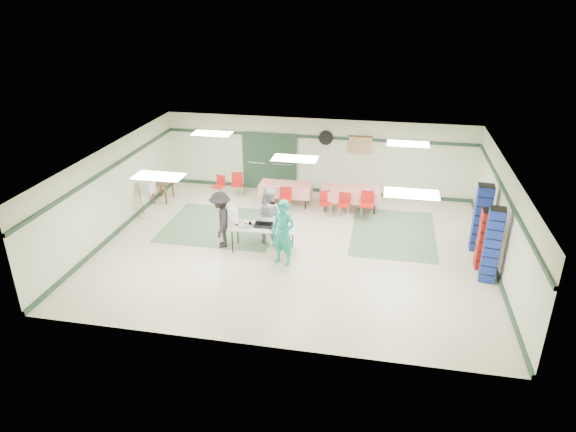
% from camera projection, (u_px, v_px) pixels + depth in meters
% --- Properties ---
extents(floor, '(11.00, 11.00, 0.00)m').
position_uv_depth(floor, '(294.00, 247.00, 14.81)').
color(floor, beige).
rests_on(floor, ground).
extents(ceiling, '(11.00, 11.00, 0.00)m').
position_uv_depth(ceiling, '(295.00, 158.00, 13.70)').
color(ceiling, silver).
rests_on(ceiling, wall_back).
extents(wall_back, '(11.00, 0.00, 11.00)m').
position_uv_depth(wall_back, '(317.00, 156.00, 18.28)').
color(wall_back, beige).
rests_on(wall_back, floor).
extents(wall_front, '(11.00, 0.00, 11.00)m').
position_uv_depth(wall_front, '(254.00, 291.00, 10.22)').
color(wall_front, beige).
rests_on(wall_front, floor).
extents(wall_left, '(0.00, 9.00, 9.00)m').
position_uv_depth(wall_left, '(112.00, 191.00, 15.21)').
color(wall_left, beige).
rests_on(wall_left, floor).
extents(wall_right, '(0.00, 9.00, 9.00)m').
position_uv_depth(wall_right, '(503.00, 220.00, 13.30)').
color(wall_right, beige).
rests_on(wall_right, floor).
extents(trim_back, '(11.00, 0.06, 0.10)m').
position_uv_depth(trim_back, '(317.00, 137.00, 17.96)').
color(trim_back, '#203B29').
rests_on(trim_back, wall_back).
extents(baseboard_back, '(11.00, 0.06, 0.12)m').
position_uv_depth(baseboard_back, '(316.00, 190.00, 18.78)').
color(baseboard_back, '#203B29').
rests_on(baseboard_back, floor).
extents(trim_left, '(0.06, 9.00, 0.10)m').
position_uv_depth(trim_left, '(110.00, 168.00, 14.91)').
color(trim_left, '#203B29').
rests_on(trim_left, wall_back).
extents(baseboard_left, '(0.06, 9.00, 0.12)m').
position_uv_depth(baseboard_left, '(119.00, 230.00, 15.73)').
color(baseboard_left, '#203B29').
rests_on(baseboard_left, floor).
extents(trim_right, '(0.06, 9.00, 0.10)m').
position_uv_depth(trim_right, '(506.00, 195.00, 13.01)').
color(trim_right, '#203B29').
rests_on(trim_right, wall_back).
extents(baseboard_right, '(0.06, 9.00, 0.12)m').
position_uv_depth(baseboard_right, '(494.00, 263.00, 13.83)').
color(baseboard_right, '#203B29').
rests_on(baseboard_right, floor).
extents(green_patch_a, '(3.50, 3.00, 0.01)m').
position_uv_depth(green_patch_a, '(222.00, 226.00, 16.13)').
color(green_patch_a, '#618360').
rests_on(green_patch_a, floor).
extents(green_patch_b, '(2.50, 3.50, 0.01)m').
position_uv_depth(green_patch_b, '(393.00, 233.00, 15.66)').
color(green_patch_b, '#618360').
rests_on(green_patch_b, floor).
extents(double_door_left, '(0.90, 0.06, 2.10)m').
position_uv_depth(double_door_left, '(257.00, 161.00, 18.73)').
color(double_door_left, gray).
rests_on(double_door_left, floor).
extents(double_door_right, '(0.90, 0.06, 2.10)m').
position_uv_depth(double_door_right, '(283.00, 162.00, 18.57)').
color(double_door_right, gray).
rests_on(double_door_right, floor).
extents(door_frame, '(2.00, 0.03, 2.15)m').
position_uv_depth(door_frame, '(269.00, 162.00, 18.63)').
color(door_frame, '#203B29').
rests_on(door_frame, floor).
extents(wall_fan, '(0.50, 0.10, 0.50)m').
position_uv_depth(wall_fan, '(326.00, 138.00, 17.89)').
color(wall_fan, black).
rests_on(wall_fan, wall_back).
extents(scroll_banner, '(0.80, 0.02, 0.60)m').
position_uv_depth(scroll_banner, '(360.00, 145.00, 17.76)').
color(scroll_banner, tan).
rests_on(scroll_banner, wall_back).
extents(serving_table, '(1.89, 0.81, 0.76)m').
position_uv_depth(serving_table, '(263.00, 228.00, 14.34)').
color(serving_table, '#A6A6A1').
rests_on(serving_table, floor).
extents(sheet_tray_right, '(0.57, 0.44, 0.02)m').
position_uv_depth(sheet_tray_right, '(280.00, 229.00, 14.14)').
color(sheet_tray_right, silver).
rests_on(sheet_tray_right, serving_table).
extents(sheet_tray_mid, '(0.56, 0.43, 0.02)m').
position_uv_depth(sheet_tray_mid, '(258.00, 224.00, 14.46)').
color(sheet_tray_mid, silver).
rests_on(sheet_tray_mid, serving_table).
extents(sheet_tray_left, '(0.61, 0.47, 0.02)m').
position_uv_depth(sheet_tray_left, '(242.00, 225.00, 14.36)').
color(sheet_tray_left, silver).
rests_on(sheet_tray_left, serving_table).
extents(baking_pan, '(0.52, 0.34, 0.08)m').
position_uv_depth(baking_pan, '(264.00, 225.00, 14.31)').
color(baking_pan, black).
rests_on(baking_pan, serving_table).
extents(foam_box_stack, '(0.25, 0.23, 0.44)m').
position_uv_depth(foam_box_stack, '(233.00, 215.00, 14.48)').
color(foam_box_stack, white).
rests_on(foam_box_stack, serving_table).
extents(volunteer_teal, '(0.77, 0.62, 1.83)m').
position_uv_depth(volunteer_teal, '(283.00, 233.00, 13.60)').
color(volunteer_teal, '#169984').
rests_on(volunteer_teal, floor).
extents(volunteer_grey, '(0.97, 0.84, 1.71)m').
position_uv_depth(volunteer_grey, '(268.00, 215.00, 14.79)').
color(volunteer_grey, gray).
rests_on(volunteer_grey, floor).
extents(volunteer_dark, '(0.88, 1.20, 1.66)m').
position_uv_depth(volunteer_dark, '(221.00, 220.00, 14.56)').
color(volunteer_dark, black).
rests_on(volunteer_dark, floor).
extents(dining_table_a, '(2.01, 1.01, 0.77)m').
position_uv_depth(dining_table_a, '(350.00, 194.00, 17.09)').
color(dining_table_a, red).
rests_on(dining_table_a, floor).
extents(dining_table_b, '(1.75, 0.78, 0.77)m').
position_uv_depth(dining_table_b, '(286.00, 189.00, 17.47)').
color(dining_table_b, red).
rests_on(dining_table_b, floor).
extents(chair_a, '(0.40, 0.40, 0.80)m').
position_uv_depth(chair_a, '(344.00, 202.00, 16.64)').
color(chair_a, red).
rests_on(chair_a, floor).
extents(chair_b, '(0.47, 0.47, 0.80)m').
position_uv_depth(chair_b, '(325.00, 201.00, 16.74)').
color(chair_b, red).
rests_on(chair_b, floor).
extents(chair_c, '(0.43, 0.43, 0.90)m').
position_uv_depth(chair_c, '(367.00, 202.00, 16.49)').
color(chair_c, red).
rests_on(chair_c, floor).
extents(chair_d, '(0.44, 0.44, 0.84)m').
position_uv_depth(chair_d, '(286.00, 197.00, 16.97)').
color(chair_d, red).
rests_on(chair_d, floor).
extents(chair_loose_a, '(0.48, 0.48, 0.85)m').
position_uv_depth(chair_loose_a, '(237.00, 182.00, 18.24)').
color(chair_loose_a, red).
rests_on(chair_loose_a, floor).
extents(chair_loose_b, '(0.47, 0.47, 0.78)m').
position_uv_depth(chair_loose_b, '(220.00, 184.00, 18.18)').
color(chair_loose_b, red).
rests_on(chair_loose_b, floor).
extents(crate_stack_blue_a, '(0.45, 0.45, 1.95)m').
position_uv_depth(crate_stack_blue_a, '(481.00, 218.00, 14.33)').
color(crate_stack_blue_a, navy).
rests_on(crate_stack_blue_a, floor).
extents(crate_stack_red, '(0.44, 0.44, 1.66)m').
position_uv_depth(crate_stack_red, '(487.00, 239.00, 13.44)').
color(crate_stack_red, '#9E1C0F').
rests_on(crate_stack_red, floor).
extents(crate_stack_blue_b, '(0.44, 0.44, 2.00)m').
position_uv_depth(crate_stack_blue_b, '(492.00, 245.00, 12.76)').
color(crate_stack_blue_b, navy).
rests_on(crate_stack_blue_b, floor).
extents(printer_table, '(0.61, 0.90, 0.74)m').
position_uv_depth(printer_table, '(162.00, 183.00, 17.80)').
color(printer_table, brown).
rests_on(printer_table, floor).
extents(office_printer, '(0.49, 0.44, 0.36)m').
position_uv_depth(office_printer, '(147.00, 187.00, 16.63)').
color(office_printer, beige).
rests_on(office_printer, printer_table).
extents(broom, '(0.06, 0.20, 1.23)m').
position_uv_depth(broom, '(141.00, 199.00, 16.47)').
color(broom, brown).
rests_on(broom, floor).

